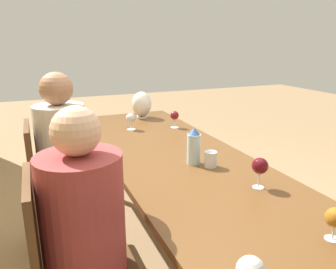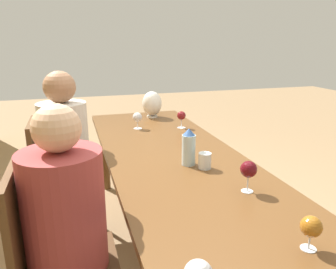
{
  "view_description": "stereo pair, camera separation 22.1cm",
  "coord_description": "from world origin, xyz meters",
  "px_view_note": "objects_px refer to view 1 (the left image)",
  "views": [
    {
      "loc": [
        -1.82,
        0.82,
        1.47
      ],
      "look_at": [
        0.14,
        0.0,
        0.85
      ],
      "focal_mm": 35.0,
      "sensor_mm": 36.0,
      "label": 1
    },
    {
      "loc": [
        -1.89,
        0.61,
        1.47
      ],
      "look_at": [
        0.14,
        0.0,
        0.85
      ],
      "focal_mm": 35.0,
      "sensor_mm": 36.0,
      "label": 2
    }
  ],
  "objects_px": {
    "water_bottle": "(194,147)",
    "water_tumbler": "(211,159)",
    "wine_glass_2": "(260,166)",
    "person_far": "(65,160)",
    "wine_glass_0": "(335,218)",
    "chair_near": "(70,267)",
    "wine_glass_4": "(175,116)",
    "wine_glass_3": "(131,118)",
    "person_near": "(88,234)",
    "vase": "(142,104)",
    "chair_far": "(54,186)"
  },
  "relations": [
    {
      "from": "wine_glass_3",
      "to": "person_far",
      "type": "height_order",
      "value": "person_far"
    },
    {
      "from": "wine_glass_3",
      "to": "chair_far",
      "type": "bearing_deg",
      "value": 118.69
    },
    {
      "from": "vase",
      "to": "chair_far",
      "type": "relative_size",
      "value": 0.26
    },
    {
      "from": "chair_far",
      "to": "wine_glass_2",
      "type": "bearing_deg",
      "value": -135.72
    },
    {
      "from": "wine_glass_2",
      "to": "chair_near",
      "type": "height_order",
      "value": "chair_near"
    },
    {
      "from": "wine_glass_3",
      "to": "chair_far",
      "type": "relative_size",
      "value": 0.15
    },
    {
      "from": "vase",
      "to": "chair_near",
      "type": "relative_size",
      "value": 0.26
    },
    {
      "from": "wine_glass_0",
      "to": "wine_glass_2",
      "type": "xyz_separation_m",
      "value": [
        0.47,
        -0.03,
        0.03
      ]
    },
    {
      "from": "vase",
      "to": "chair_near",
      "type": "bearing_deg",
      "value": 151.8
    },
    {
      "from": "water_bottle",
      "to": "wine_glass_0",
      "type": "xyz_separation_m",
      "value": [
        -0.9,
        -0.13,
        -0.02
      ]
    },
    {
      "from": "water_bottle",
      "to": "wine_glass_0",
      "type": "relative_size",
      "value": 1.74
    },
    {
      "from": "water_tumbler",
      "to": "wine_glass_3",
      "type": "distance_m",
      "value": 1.0
    },
    {
      "from": "water_tumbler",
      "to": "wine_glass_4",
      "type": "height_order",
      "value": "wine_glass_4"
    },
    {
      "from": "water_tumbler",
      "to": "wine_glass_3",
      "type": "relative_size",
      "value": 0.68
    },
    {
      "from": "wine_glass_0",
      "to": "wine_glass_4",
      "type": "relative_size",
      "value": 0.9
    },
    {
      "from": "vase",
      "to": "wine_glass_2",
      "type": "distance_m",
      "value": 1.69
    },
    {
      "from": "water_tumbler",
      "to": "wine_glass_0",
      "type": "distance_m",
      "value": 0.82
    },
    {
      "from": "wine_glass_3",
      "to": "person_far",
      "type": "xyz_separation_m",
      "value": [
        -0.36,
        0.57,
        -0.15
      ]
    },
    {
      "from": "water_tumbler",
      "to": "person_far",
      "type": "xyz_separation_m",
      "value": [
        0.62,
        0.76,
        -0.11
      ]
    },
    {
      "from": "person_near",
      "to": "water_bottle",
      "type": "bearing_deg",
      "value": -62.45
    },
    {
      "from": "wine_glass_2",
      "to": "wine_glass_4",
      "type": "xyz_separation_m",
      "value": [
        1.24,
        -0.08,
        -0.01
      ]
    },
    {
      "from": "person_far",
      "to": "chair_near",
      "type": "bearing_deg",
      "value": 174.56
    },
    {
      "from": "wine_glass_2",
      "to": "wine_glass_4",
      "type": "relative_size",
      "value": 1.11
    },
    {
      "from": "person_far",
      "to": "water_tumbler",
      "type": "bearing_deg",
      "value": -128.93
    },
    {
      "from": "wine_glass_2",
      "to": "chair_far",
      "type": "bearing_deg",
      "value": 44.28
    },
    {
      "from": "water_bottle",
      "to": "wine_glass_4",
      "type": "relative_size",
      "value": 1.56
    },
    {
      "from": "wine_glass_4",
      "to": "chair_near",
      "type": "bearing_deg",
      "value": 139.18
    },
    {
      "from": "wine_glass_2",
      "to": "person_near",
      "type": "height_order",
      "value": "person_near"
    },
    {
      "from": "water_bottle",
      "to": "chair_far",
      "type": "bearing_deg",
      "value": 55.62
    },
    {
      "from": "person_far",
      "to": "wine_glass_3",
      "type": "bearing_deg",
      "value": -57.82
    },
    {
      "from": "vase",
      "to": "chair_near",
      "type": "xyz_separation_m",
      "value": [
        -1.63,
        0.87,
        -0.37
      ]
    },
    {
      "from": "wine_glass_4",
      "to": "person_far",
      "type": "bearing_deg",
      "value": 106.68
    },
    {
      "from": "wine_glass_2",
      "to": "person_far",
      "type": "distance_m",
      "value": 1.29
    },
    {
      "from": "water_tumbler",
      "to": "wine_glass_2",
      "type": "bearing_deg",
      "value": -166.22
    },
    {
      "from": "vase",
      "to": "person_near",
      "type": "bearing_deg",
      "value": 154.24
    },
    {
      "from": "wine_glass_2",
      "to": "chair_near",
      "type": "relative_size",
      "value": 0.17
    },
    {
      "from": "water_tumbler",
      "to": "person_far",
      "type": "distance_m",
      "value": 0.99
    },
    {
      "from": "water_bottle",
      "to": "wine_glass_0",
      "type": "bearing_deg",
      "value": -171.9
    },
    {
      "from": "water_tumbler",
      "to": "vase",
      "type": "height_order",
      "value": "vase"
    },
    {
      "from": "wine_glass_3",
      "to": "chair_near",
      "type": "distance_m",
      "value": 1.45
    },
    {
      "from": "vase",
      "to": "wine_glass_4",
      "type": "bearing_deg",
      "value": -162.98
    },
    {
      "from": "chair_near",
      "to": "chair_far",
      "type": "bearing_deg",
      "value": 0.0
    },
    {
      "from": "water_bottle",
      "to": "water_tumbler",
      "type": "distance_m",
      "value": 0.12
    },
    {
      "from": "wine_glass_2",
      "to": "wine_glass_3",
      "type": "height_order",
      "value": "wine_glass_2"
    },
    {
      "from": "wine_glass_3",
      "to": "wine_glass_4",
      "type": "bearing_deg",
      "value": -102.62
    },
    {
      "from": "person_far",
      "to": "wine_glass_2",
      "type": "bearing_deg",
      "value": -138.46
    },
    {
      "from": "chair_near",
      "to": "chair_far",
      "type": "height_order",
      "value": "same"
    },
    {
      "from": "wine_glass_0",
      "to": "person_near",
      "type": "height_order",
      "value": "person_near"
    },
    {
      "from": "chair_near",
      "to": "person_near",
      "type": "xyz_separation_m",
      "value": [
        -0.0,
        -0.09,
        0.14
      ]
    },
    {
      "from": "water_tumbler",
      "to": "chair_far",
      "type": "height_order",
      "value": "chair_far"
    }
  ]
}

